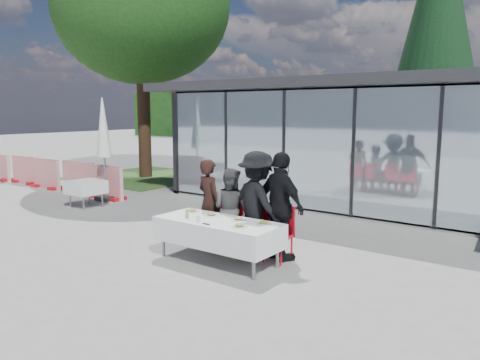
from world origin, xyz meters
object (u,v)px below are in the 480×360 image
diner_b (231,209)px  market_umbrella (103,134)px  plate_d (264,223)px  plate_extra (240,226)px  dining_table (218,232)px  juice_bottle (187,214)px  spare_table_left (86,187)px  diner_chair_a (209,218)px  construction_barriers (36,173)px  diner_c (257,204)px  diner_chair_c (257,226)px  folded_eyeglasses (206,224)px  plate_a (193,211)px  diner_chair_d (280,230)px  plate_b (211,215)px  diner_d (281,207)px  diner_a (209,202)px  deciduous_tree (141,8)px  diner_chair_b (231,221)px  plate_c (239,219)px  conifer_tree (437,23)px

diner_b → market_umbrella: bearing=-15.4°
plate_d → plate_extra: size_ratio=1.00×
dining_table → market_umbrella: size_ratio=0.75×
plate_extra → juice_bottle: size_ratio=1.81×
spare_table_left → diner_chair_a: bearing=-8.2°
plate_d → construction_barriers: bearing=167.6°
diner_chair_a → diner_c: (1.14, 0.00, 0.42)m
construction_barriers → spare_table_left: bearing=-14.8°
diner_chair_c → juice_bottle: size_ratio=6.47×
dining_table → folded_eyeglasses: size_ratio=16.14×
plate_a → diner_chair_d: bearing=18.2°
diner_chair_a → plate_b: bearing=-46.7°
diner_d → juice_bottle: 1.66m
diner_a → plate_d: size_ratio=6.22×
juice_bottle → folded_eyeglasses: 0.61m
dining_table → diner_d: diner_d is taller
diner_chair_a → diner_chair_d: size_ratio=1.00×
diner_chair_a → dining_table: bearing=-42.0°
plate_b → plate_d: 1.11m
spare_table_left → deciduous_tree: 8.36m
diner_chair_b → plate_a: diner_chair_b is taller
diner_chair_b → diner_d: (1.11, 0.00, 0.43)m
dining_table → diner_chair_c: size_ratio=2.32×
diner_a → spare_table_left: diner_a is taller
plate_d → construction_barriers: size_ratio=0.03×
diner_chair_d → plate_b: size_ratio=3.57×
plate_extra → spare_table_left: plate_extra is taller
diner_chair_c → folded_eyeglasses: (-0.28, -1.10, 0.22)m
diner_chair_c → construction_barriers: size_ratio=0.10×
juice_bottle → plate_a: bearing=120.4°
dining_table → diner_chair_b: diner_chair_b is taller
market_umbrella → folded_eyeglasses: bearing=-24.0°
diner_c → diner_chair_b: bearing=18.5°
diner_c → diner_chair_c: diner_c is taller
plate_extra → folded_eyeglasses: (-0.57, -0.17, -0.02)m
diner_c → plate_c: 0.59m
diner_chair_d → diner_chair_b: bearing=180.0°
diner_b → spare_table_left: size_ratio=1.82×
diner_c → diner_chair_d: size_ratio=1.97×
diner_chair_b → deciduous_tree: 11.97m
dining_table → plate_b: size_ratio=8.27×
diner_b → conifer_tree: conifer_tree is taller
market_umbrella → diner_a: bearing=-17.3°
diner_d → construction_barriers: diner_d is taller
conifer_tree → diner_a: bearing=-93.9°
plate_b → juice_bottle: size_ratio=1.81×
diner_d → diner_chair_d: (0.00, -0.00, -0.43)m
plate_extra → construction_barriers: bearing=165.5°
spare_table_left → construction_barriers: construction_barriers is taller
plate_c → diner_c: bearing=89.3°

